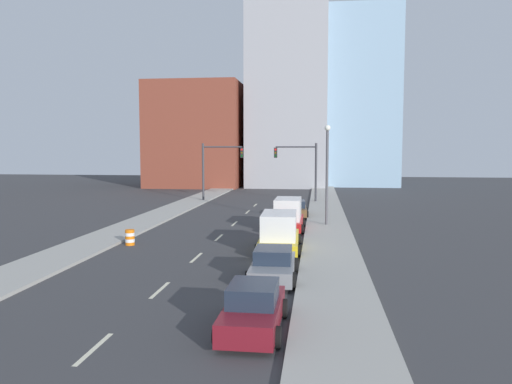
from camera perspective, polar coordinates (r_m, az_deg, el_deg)
name	(u,v)px	position (r m, az deg, el deg)	size (l,w,h in m)	color
sidewalk_left	(200,198)	(58.58, -6.37, -0.70)	(3.21, 100.71, 0.16)	#9E9B93
sidewalk_right	(324,200)	(56.98, 7.82, -0.87)	(3.21, 100.71, 0.16)	#9E9B93
lane_stripe_at_7m	(94,349)	(15.96, -18.01, -16.65)	(0.16, 2.40, 0.01)	beige
lane_stripe_at_13m	(160,290)	(21.35, -10.92, -10.93)	(0.16, 2.40, 0.01)	beige
lane_stripe_at_19m	(196,258)	(27.14, -6.83, -7.45)	(0.16, 2.40, 0.01)	beige
lane_stripe_at_25m	(219,238)	(32.98, -4.27, -5.21)	(0.16, 2.40, 0.01)	beige
lane_stripe_at_32m	(234,224)	(38.95, -2.48, -3.63)	(0.16, 2.40, 0.01)	beige
lane_stripe_at_39m	(248,212)	(46.15, -0.96, -2.28)	(0.16, 2.40, 0.01)	beige
lane_stripe_at_45m	(255,205)	(51.65, -0.09, -1.51)	(0.16, 2.40, 0.01)	beige
building_brick_left	(200,136)	(80.25, -6.43, 6.42)	(14.00, 16.00, 15.85)	brown
building_office_center	(289,95)	(82.61, 3.81, 10.98)	(12.00, 20.00, 29.01)	#99999E
building_glass_right	(354,102)	(86.57, 11.11, 10.08)	(13.00, 20.00, 27.39)	#8CADC6
traffic_signal_left	(215,164)	(55.31, -4.75, 3.24)	(4.66, 0.35, 6.43)	#38383D
traffic_signal_right	(304,164)	(54.15, 5.49, 3.20)	(4.66, 0.35, 6.43)	#38383D
traffic_barrel	(130,237)	(31.23, -14.22, -5.05)	(0.56, 0.56, 0.95)	orange
street_lamp	(327,167)	(37.46, 8.13, 2.80)	(0.44, 0.44, 7.58)	#4C4C51
sedan_maroon	(253,309)	(16.42, -0.32, -13.23)	(2.03, 4.35, 1.53)	maroon
sedan_gray	(273,265)	(22.40, 1.97, -8.34)	(2.19, 4.51, 1.44)	slate
box_truck_yellow	(279,232)	(28.75, 2.66, -4.64)	(2.60, 5.88, 2.18)	gold
box_truck_red	(288,215)	(35.90, 3.68, -2.65)	(2.34, 5.46, 2.29)	red
sedan_brown	(295,209)	(42.99, 4.53, -1.97)	(2.30, 4.29, 1.40)	brown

